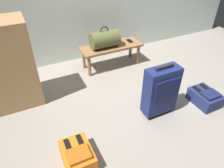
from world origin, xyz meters
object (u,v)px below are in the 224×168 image
at_px(suitcase_upright_navy, 161,90).
at_px(bench, 111,49).
at_px(backpack_navy, 205,97).
at_px(backpack_orange, 77,156).
at_px(duffel_bag_olive, 105,39).
at_px(cell_phone, 130,41).
at_px(side_cabinet, 10,66).

bearing_deg(suitcase_upright_navy, bench, 91.13).
distance_m(backpack_navy, backpack_orange, 1.79).
distance_m(duffel_bag_olive, backpack_navy, 1.67).
xyz_separation_m(bench, suitcase_upright_navy, (0.03, -1.29, 0.03)).
distance_m(duffel_bag_olive, suitcase_upright_navy, 1.30).
bearing_deg(cell_phone, side_cabinet, -169.94).
bearing_deg(side_cabinet, backpack_navy, -26.80).
distance_m(cell_phone, suitcase_upright_navy, 1.35).
xyz_separation_m(bench, backpack_navy, (0.69, -1.41, -0.22)).
bearing_deg(backpack_orange, suitcase_upright_navy, 12.00).
xyz_separation_m(duffel_bag_olive, suitcase_upright_navy, (0.14, -1.29, -0.15)).
bearing_deg(side_cabinet, suitcase_upright_navy, -32.93).
bearing_deg(backpack_navy, cell_phone, 103.18).
bearing_deg(cell_phone, backpack_orange, -133.03).
relative_size(cell_phone, backpack_orange, 0.38).
distance_m(duffel_bag_olive, side_cabinet, 1.42).
bearing_deg(bench, duffel_bag_olive, -180.00).
distance_m(backpack_navy, side_cabinet, 2.49).
bearing_deg(backpack_orange, duffel_bag_olive, 57.26).
relative_size(bench, duffel_bag_olive, 2.27).
relative_size(duffel_bag_olive, backpack_navy, 1.16).
distance_m(suitcase_upright_navy, side_cabinet, 1.82).
height_order(duffel_bag_olive, backpack_navy, duffel_bag_olive).
bearing_deg(backpack_orange, bench, 54.34).
height_order(backpack_navy, backpack_orange, same).
distance_m(bench, side_cabinet, 1.54).
distance_m(cell_phone, backpack_orange, 2.14).
height_order(duffel_bag_olive, suitcase_upright_navy, duffel_bag_olive).
xyz_separation_m(suitcase_upright_navy, backpack_navy, (0.66, -0.12, -0.26)).
bearing_deg(backpack_navy, duffel_bag_olive, 119.69).
xyz_separation_m(backpack_navy, backpack_orange, (-1.78, -0.12, 0.00)).
height_order(backpack_navy, side_cabinet, side_cabinet).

